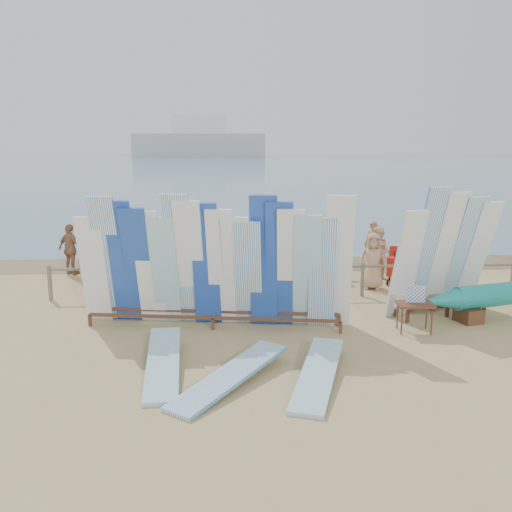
{
  "coord_description": "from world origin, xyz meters",
  "views": [
    {
      "loc": [
        -1.41,
        -10.52,
        3.85
      ],
      "look_at": [
        -0.78,
        2.78,
        1.15
      ],
      "focal_mm": 38.0,
      "sensor_mm": 36.0,
      "label": 1
    }
  ],
  "objects_px": {
    "beachgoer_11": "(108,239)",
    "beachgoer_5": "(314,248)",
    "flat_board_a": "(163,371)",
    "beachgoer_extra_1": "(71,249)",
    "side_surfboard_rack": "(444,257)",
    "beach_chair_right": "(298,280)",
    "flat_board_b": "(318,380)",
    "beachgoer_9": "(423,240)",
    "beachgoer_1": "(105,251)",
    "beachgoer_0": "(89,257)",
    "beachgoer_2": "(195,253)",
    "beachgoer_4": "(219,250)",
    "stroller": "(395,269)",
    "beachgoer_3": "(284,243)",
    "main_surfboard_rack": "(214,268)",
    "beach_chair_left": "(272,281)",
    "vendor_table": "(414,317)",
    "beachgoer_7": "(373,245)",
    "beachgoer_6": "(373,261)",
    "flat_board_e": "(230,384)",
    "beachgoer_8": "(379,253)"
  },
  "relations": [
    {
      "from": "flat_board_e",
      "to": "beachgoer_5",
      "type": "height_order",
      "value": "beachgoer_5"
    },
    {
      "from": "main_surfboard_rack",
      "to": "beachgoer_4",
      "type": "distance_m",
      "value": 4.69
    },
    {
      "from": "vendor_table",
      "to": "beachgoer_3",
      "type": "relative_size",
      "value": 0.64
    },
    {
      "from": "flat_board_a",
      "to": "beachgoer_2",
      "type": "xyz_separation_m",
      "value": [
        0.2,
        5.94,
        0.93
      ]
    },
    {
      "from": "flat_board_b",
      "to": "beachgoer_3",
      "type": "distance_m",
      "value": 8.69
    },
    {
      "from": "beachgoer_1",
      "to": "beachgoer_6",
      "type": "bearing_deg",
      "value": 36.12
    },
    {
      "from": "beachgoer_extra_1",
      "to": "beachgoer_3",
      "type": "relative_size",
      "value": 1.0
    },
    {
      "from": "beachgoer_7",
      "to": "beachgoer_2",
      "type": "height_order",
      "value": "beachgoer_2"
    },
    {
      "from": "stroller",
      "to": "beachgoer_extra_1",
      "type": "bearing_deg",
      "value": -167.51
    },
    {
      "from": "stroller",
      "to": "beachgoer_1",
      "type": "xyz_separation_m",
      "value": [
        -8.35,
        0.89,
        0.44
      ]
    },
    {
      "from": "side_surfboard_rack",
      "to": "beach_chair_right",
      "type": "relative_size",
      "value": 3.91
    },
    {
      "from": "beachgoer_0",
      "to": "beachgoer_2",
      "type": "relative_size",
      "value": 0.82
    },
    {
      "from": "beachgoer_11",
      "to": "beachgoer_4",
      "type": "height_order",
      "value": "beachgoer_11"
    },
    {
      "from": "side_surfboard_rack",
      "to": "beachgoer_7",
      "type": "distance_m",
      "value": 4.79
    },
    {
      "from": "beach_chair_right",
      "to": "beachgoer_4",
      "type": "bearing_deg",
      "value": 109.41
    },
    {
      "from": "beachgoer_0",
      "to": "beachgoer_4",
      "type": "bearing_deg",
      "value": -161.39
    },
    {
      "from": "beachgoer_7",
      "to": "beachgoer_11",
      "type": "xyz_separation_m",
      "value": [
        -8.41,
        0.61,
        0.17
      ]
    },
    {
      "from": "flat_board_a",
      "to": "beachgoer_extra_1",
      "type": "height_order",
      "value": "beachgoer_extra_1"
    },
    {
      "from": "beachgoer_7",
      "to": "beachgoer_extra_1",
      "type": "relative_size",
      "value": 0.99
    },
    {
      "from": "beachgoer_11",
      "to": "beachgoer_5",
      "type": "relative_size",
      "value": 1.11
    },
    {
      "from": "side_surfboard_rack",
      "to": "flat_board_a",
      "type": "bearing_deg",
      "value": -172.9
    },
    {
      "from": "side_surfboard_rack",
      "to": "beachgoer_7",
      "type": "xyz_separation_m",
      "value": [
        -0.37,
        4.74,
        -0.59
      ]
    },
    {
      "from": "beachgoer_2",
      "to": "stroller",
      "type": "bearing_deg",
      "value": 19.65
    },
    {
      "from": "flat_board_b",
      "to": "beachgoer_8",
      "type": "relative_size",
      "value": 1.76
    },
    {
      "from": "flat_board_b",
      "to": "beachgoer_9",
      "type": "xyz_separation_m",
      "value": [
        4.65,
        8.22,
        0.94
      ]
    },
    {
      "from": "beachgoer_8",
      "to": "stroller",
      "type": "bearing_deg",
      "value": -8.8
    },
    {
      "from": "main_surfboard_rack",
      "to": "beach_chair_left",
      "type": "distance_m",
      "value": 3.48
    },
    {
      "from": "main_surfboard_rack",
      "to": "beachgoer_7",
      "type": "height_order",
      "value": "main_surfboard_rack"
    },
    {
      "from": "beachgoer_3",
      "to": "beachgoer_1",
      "type": "height_order",
      "value": "beachgoer_1"
    },
    {
      "from": "flat_board_a",
      "to": "beachgoer_0",
      "type": "relative_size",
      "value": 1.76
    },
    {
      "from": "stroller",
      "to": "beachgoer_2",
      "type": "relative_size",
      "value": 0.55
    },
    {
      "from": "flat_board_b",
      "to": "beachgoer_2",
      "type": "height_order",
      "value": "beachgoer_2"
    },
    {
      "from": "flat_board_a",
      "to": "beachgoer_3",
      "type": "bearing_deg",
      "value": 65.97
    },
    {
      "from": "vendor_table",
      "to": "flat_board_b",
      "type": "relative_size",
      "value": 0.37
    },
    {
      "from": "flat_board_b",
      "to": "beachgoer_1",
      "type": "distance_m",
      "value": 8.94
    },
    {
      "from": "beachgoer_3",
      "to": "beachgoer_1",
      "type": "relative_size",
      "value": 0.91
    },
    {
      "from": "flat_board_b",
      "to": "beachgoer_4",
      "type": "height_order",
      "value": "beachgoer_4"
    },
    {
      "from": "side_surfboard_rack",
      "to": "beachgoer_0",
      "type": "distance_m",
      "value": 9.51
    },
    {
      "from": "side_surfboard_rack",
      "to": "beachgoer_0",
      "type": "height_order",
      "value": "side_surfboard_rack"
    },
    {
      "from": "beachgoer_extra_1",
      "to": "beachgoer_11",
      "type": "height_order",
      "value": "beachgoer_11"
    },
    {
      "from": "beachgoer_11",
      "to": "beachgoer_8",
      "type": "relative_size",
      "value": 1.22
    },
    {
      "from": "main_surfboard_rack",
      "to": "stroller",
      "type": "relative_size",
      "value": 5.73
    },
    {
      "from": "beachgoer_11",
      "to": "beachgoer_5",
      "type": "bearing_deg",
      "value": 62.67
    },
    {
      "from": "flat_board_b",
      "to": "beachgoer_5",
      "type": "bearing_deg",
      "value": 99.22
    },
    {
      "from": "beach_chair_left",
      "to": "beachgoer_1",
      "type": "height_order",
      "value": "beachgoer_1"
    },
    {
      "from": "flat_board_a",
      "to": "beachgoer_extra_1",
      "type": "distance_m",
      "value": 8.33
    },
    {
      "from": "beach_chair_right",
      "to": "beachgoer_4",
      "type": "distance_m",
      "value": 2.72
    },
    {
      "from": "beachgoer_5",
      "to": "beachgoer_0",
      "type": "height_order",
      "value": "beachgoer_5"
    },
    {
      "from": "beachgoer_0",
      "to": "main_surfboard_rack",
      "type": "bearing_deg",
      "value": 140.37
    },
    {
      "from": "side_surfboard_rack",
      "to": "beachgoer_1",
      "type": "bearing_deg",
      "value": 136.99
    }
  ]
}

